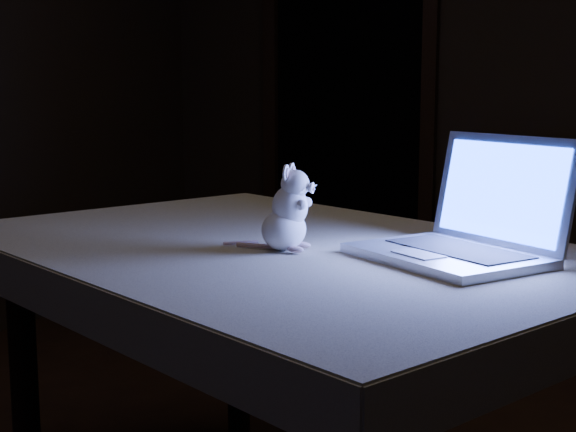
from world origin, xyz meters
The scene contains 6 objects.
back_wall centered at (0.00, 2.50, 1.30)m, with size 4.50×0.04×2.60m, color black.
doorway centered at (-1.10, 2.50, 1.06)m, with size 1.06×0.36×2.13m, color black, non-canonical shape.
table centered at (-0.08, -0.11, 0.40)m, with size 1.50×0.97×0.81m, color black, non-canonical shape.
tablecloth centered at (0.01, -0.17, 0.76)m, with size 1.61×1.07×0.11m, color beige, non-canonical shape.
laptop centered at (0.34, -0.11, 0.95)m, with size 0.40×0.35×0.27m, color silver, non-canonical shape.
plush_mouse centered at (-0.03, -0.18, 0.91)m, with size 0.15×0.15×0.20m, color white, non-canonical shape.
Camera 1 is at (0.89, -1.84, 1.19)m, focal length 52.00 mm.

